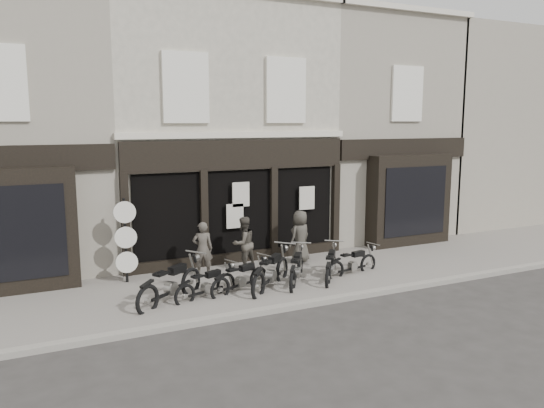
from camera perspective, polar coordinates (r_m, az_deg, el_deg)
name	(u,v)px	position (r m, az deg, el deg)	size (l,w,h in m)	color
ground_plane	(281,292)	(14.16, 1.02, -9.45)	(90.00, 90.00, 0.00)	#2D2B28
pavement	(267,281)	(14.91, -0.53, -8.25)	(30.00, 4.20, 0.12)	slate
kerb	(304,304)	(13.09, 3.50, -10.72)	(30.00, 0.25, 0.13)	gray
central_building	(207,132)	(18.96, -7.04, 7.70)	(7.30, 6.22, 8.34)	#BDB5A2
neighbour_left	(6,135)	(17.94, -26.73, 6.63)	(5.60, 6.73, 8.34)	gray
neighbour_right	(358,132)	(21.76, 9.23, 7.69)	(5.60, 6.73, 8.34)	gray
filler_right	(502,129)	(27.29, 23.47, 7.42)	(11.00, 6.00, 8.20)	gray
motorcycle_0	(171,287)	(13.30, -10.81, -8.79)	(2.06, 1.62, 1.14)	black
motorcycle_1	(207,287)	(13.46, -7.03, -8.89)	(1.80, 0.88, 0.90)	black
motorcycle_2	(241,281)	(13.85, -3.38, -8.26)	(1.87, 0.94, 0.94)	black
motorcycle_3	(271,275)	(14.10, -0.10, -7.63)	(1.90, 1.76, 1.12)	black
motorcycle_4	(297,271)	(14.56, 2.66, -7.26)	(1.47, 1.85, 1.02)	black
motorcycle_5	(331,268)	(15.00, 6.34, -6.86)	(1.47, 1.78, 1.00)	black
motorcycle_6	(353,265)	(15.49, 8.69, -6.54)	(1.87, 0.63, 0.90)	black
man_left	(203,249)	(15.09, -7.46, -4.82)	(0.57, 0.37, 1.56)	#454038
man_centre	(243,243)	(15.62, -3.08, -4.24)	(0.77, 0.60, 1.58)	#454037
man_right	(300,237)	(16.39, 3.04, -3.52)	(0.80, 0.52, 1.63)	#3C3932
advert_sign_post	(126,244)	(14.82, -15.45, -4.18)	(0.59, 0.38, 2.43)	black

